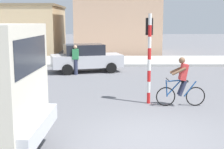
{
  "coord_description": "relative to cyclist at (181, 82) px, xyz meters",
  "views": [
    {
      "loc": [
        -1.13,
        -7.92,
        2.99
      ],
      "look_at": [
        -1.03,
        2.5,
        1.2
      ],
      "focal_mm": 51.41,
      "sensor_mm": 36.0,
      "label": 1
    }
  ],
  "objects": [
    {
      "name": "cyclist",
      "position": [
        0.0,
        0.0,
        0.0
      ],
      "size": [
        1.73,
        0.5,
        1.72
      ],
      "color": "black",
      "rests_on": "ground"
    },
    {
      "name": "car_white_mid",
      "position": [
        -3.84,
        7.52,
        -0.05
      ],
      "size": [
        4.3,
        2.65,
        1.6
      ],
      "color": "#B7B7BC",
      "rests_on": "ground"
    },
    {
      "name": "traffic_light_pole",
      "position": [
        -1.09,
        0.45,
        1.2
      ],
      "size": [
        0.24,
        0.43,
        3.2
      ],
      "color": "red",
      "rests_on": "ground"
    },
    {
      "name": "building_corner_left",
      "position": [
        -12.6,
        19.74,
        1.3
      ],
      "size": [
        11.13,
        7.85,
        4.33
      ],
      "color": "#D1B284",
      "rests_on": "ground"
    },
    {
      "name": "ground_plane",
      "position": [
        -1.38,
        -2.95,
        -0.86
      ],
      "size": [
        120.0,
        120.0,
        0.0
      ],
      "primitive_type": "plane",
      "color": "slate"
    },
    {
      "name": "building_mid_block",
      "position": [
        -1.77,
        18.22,
        2.48
      ],
      "size": [
        7.36,
        6.33,
        6.68
      ],
      "color": "tan",
      "rests_on": "ground"
    },
    {
      "name": "sidewalk_far",
      "position": [
        -1.38,
        11.95,
        -0.78
      ],
      "size": [
        80.0,
        5.0,
        0.16
      ],
      "primitive_type": "cube",
      "color": "#ADADA8",
      "rests_on": "ground"
    },
    {
      "name": "pedestrian_near_kerb",
      "position": [
        -4.34,
        6.55,
        -0.02
      ],
      "size": [
        0.34,
        0.22,
        1.62
      ],
      "color": "#2D334C",
      "rests_on": "ground"
    }
  ]
}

